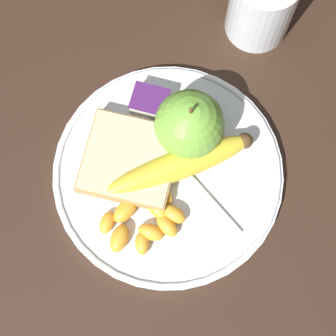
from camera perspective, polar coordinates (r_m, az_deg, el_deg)
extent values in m
plane|color=#332116|center=(0.64, 0.00, -0.73)|extent=(3.00, 3.00, 0.00)
cylinder|color=silver|center=(0.64, 0.00, -0.60)|extent=(0.26, 0.26, 0.01)
torus|color=silver|center=(0.63, 0.00, -0.47)|extent=(0.26, 0.26, 0.01)
cylinder|color=silver|center=(0.68, 9.52, 16.13)|extent=(0.08, 0.08, 0.10)
cylinder|color=yellow|center=(0.69, 9.41, 15.80)|extent=(0.07, 0.07, 0.08)
sphere|color=#72B23D|center=(0.61, 2.19, 4.44)|extent=(0.08, 0.08, 0.08)
cylinder|color=brown|center=(0.57, 2.35, 5.86)|extent=(0.00, 0.00, 0.01)
ellipsoid|color=yellow|center=(0.62, 0.97, 0.24)|extent=(0.16, 0.13, 0.03)
sphere|color=#473319|center=(0.63, 7.83, 2.77)|extent=(0.02, 0.02, 0.02)
cube|color=#AB8751|center=(0.63, -3.78, 1.08)|extent=(0.10, 0.10, 0.02)
cube|color=beige|center=(0.63, -3.78, 1.08)|extent=(0.10, 0.10, 0.02)
cube|color=silver|center=(0.63, 3.37, -2.64)|extent=(0.11, 0.08, 0.00)
cube|color=silver|center=(0.64, -1.80, 3.19)|extent=(0.06, 0.05, 0.00)
cube|color=silver|center=(0.65, -1.85, 6.72)|extent=(0.04, 0.03, 0.02)
cube|color=#4C1E60|center=(0.64, -1.88, 7.07)|extent=(0.04, 0.03, 0.00)
ellipsoid|color=#F9A32D|center=(0.62, -4.40, -4.37)|extent=(0.03, 0.04, 0.02)
ellipsoid|color=#F9A32D|center=(0.62, -2.97, -2.35)|extent=(0.03, 0.04, 0.02)
ellipsoid|color=#F9A32D|center=(0.62, -6.22, -5.54)|extent=(0.02, 0.03, 0.01)
ellipsoid|color=#F9A32D|center=(0.61, -0.10, -5.89)|extent=(0.03, 0.03, 0.02)
ellipsoid|color=#F9A32D|center=(0.61, 0.57, -4.68)|extent=(0.03, 0.02, 0.02)
ellipsoid|color=#F9A32D|center=(0.62, -0.74, -2.68)|extent=(0.03, 0.03, 0.02)
ellipsoid|color=#F9A32D|center=(0.61, -2.65, -7.64)|extent=(0.02, 0.03, 0.01)
ellipsoid|color=#F9A32D|center=(0.61, -1.39, -4.05)|extent=(0.03, 0.03, 0.02)
ellipsoid|color=#F9A32D|center=(0.61, -1.85, -6.51)|extent=(0.03, 0.02, 0.02)
ellipsoid|color=#F9A32D|center=(0.61, -4.95, -7.12)|extent=(0.02, 0.03, 0.02)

